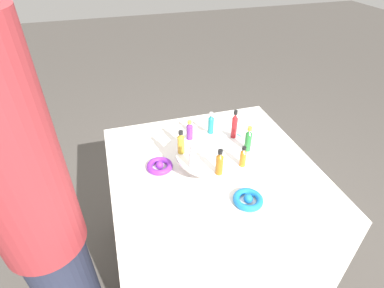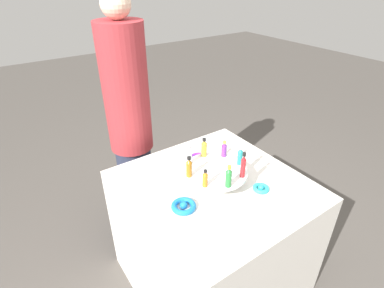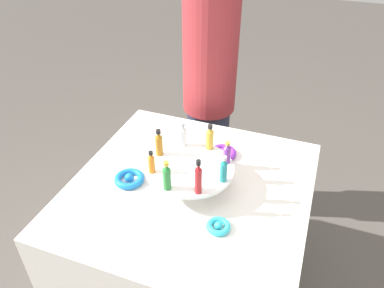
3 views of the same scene
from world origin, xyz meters
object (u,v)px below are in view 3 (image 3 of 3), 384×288
(ribbon_bow_teal, at_px, (218,226))
(ribbon_bow_blue, at_px, (129,179))
(person_figure, at_px, (209,84))
(bottle_orange, at_px, (151,163))
(bottle_purple, at_px, (227,153))
(bottle_amber, at_px, (159,143))
(bottle_teal, at_px, (224,170))
(bottle_green, at_px, (167,176))
(display_stand, at_px, (190,172))
(bottle_clear, at_px, (183,135))
(bottle_gold, at_px, (210,138))
(bottle_red, at_px, (198,178))
(ribbon_bow_purple, at_px, (223,153))

(ribbon_bow_teal, relative_size, ribbon_bow_blue, 0.71)
(ribbon_bow_teal, distance_m, person_figure, 0.90)
(bottle_orange, bearing_deg, ribbon_bow_blue, -98.08)
(bottle_purple, height_order, bottle_amber, bottle_amber)
(bottle_amber, bearing_deg, bottle_teal, 77.11)
(bottle_orange, bearing_deg, bottle_green, 54.61)
(display_stand, bearing_deg, person_figure, -167.74)
(bottle_purple, relative_size, bottle_green, 0.80)
(bottle_amber, relative_size, bottle_orange, 1.23)
(bottle_clear, bearing_deg, bottle_amber, -35.39)
(bottle_purple, height_order, bottle_gold, bottle_gold)
(bottle_clear, height_order, bottle_amber, bottle_amber)
(bottle_red, bearing_deg, bottle_teal, 144.61)
(ribbon_bow_blue, bearing_deg, bottle_orange, 81.92)
(display_stand, distance_m, bottle_purple, 0.15)
(bottle_clear, bearing_deg, ribbon_bow_blue, -41.07)
(bottle_teal, height_order, bottle_orange, bottle_teal)
(bottle_clear, distance_m, ribbon_bow_purple, 0.21)
(ribbon_bow_purple, bearing_deg, ribbon_bow_teal, 14.39)
(display_stand, height_order, ribbon_bow_teal, display_stand)
(bottle_amber, xyz_separation_m, bottle_orange, (0.10, 0.02, -0.01))
(bottle_clear, bearing_deg, ribbon_bow_teal, 39.83)
(bottle_green, bearing_deg, bottle_orange, -125.39)
(bottle_amber, xyz_separation_m, ribbon_bow_blue, (0.09, -0.09, -0.13))
(bottle_purple, height_order, ribbon_bow_blue, bottle_purple)
(ribbon_bow_blue, height_order, person_figure, person_figure)
(bottle_gold, relative_size, bottle_orange, 1.19)
(bottle_teal, relative_size, bottle_orange, 1.17)
(bottle_green, relative_size, ribbon_bow_blue, 0.98)
(bottle_red, xyz_separation_m, ribbon_bow_blue, (-0.06, -0.30, -0.14))
(display_stand, height_order, bottle_green, bottle_green)
(bottle_amber, distance_m, bottle_orange, 0.11)
(ribbon_bow_purple, bearing_deg, person_figure, -155.18)
(bottle_purple, distance_m, bottle_amber, 0.26)
(bottle_purple, bearing_deg, ribbon_bow_purple, -160.26)
(display_stand, bearing_deg, ribbon_bow_teal, 44.39)
(ribbon_bow_teal, bearing_deg, bottle_teal, -168.16)
(display_stand, xyz_separation_m, bottle_clear, (-0.12, -0.07, 0.07))
(ribbon_bow_teal, xyz_separation_m, person_figure, (-0.85, -0.31, 0.07))
(ribbon_bow_teal, bearing_deg, bottle_red, -118.95)
(bottle_clear, bearing_deg, bottle_teal, 54.61)
(bottle_green, distance_m, ribbon_bow_purple, 0.39)
(bottle_green, height_order, person_figure, person_figure)
(bottle_purple, relative_size, person_figure, 0.06)
(bottle_amber, relative_size, bottle_green, 0.97)
(bottle_amber, bearing_deg, bottle_orange, 9.61)
(ribbon_bow_purple, relative_size, person_figure, 0.07)
(ribbon_bow_purple, bearing_deg, bottle_red, 1.79)
(display_stand, xyz_separation_m, bottle_orange, (0.07, -0.12, 0.07))
(bottle_red, bearing_deg, bottle_purple, 167.11)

